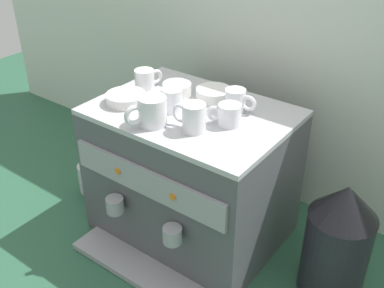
{
  "coord_description": "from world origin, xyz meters",
  "views": [
    {
      "loc": [
        0.75,
        -1.01,
        1.1
      ],
      "look_at": [
        0.0,
        0.0,
        0.34
      ],
      "focal_mm": 43.56,
      "sensor_mm": 36.0,
      "label": 1
    }
  ],
  "objects_px": {
    "ceramic_cup_0": "(228,115)",
    "ceramic_bowl_1": "(126,99)",
    "ceramic_cup_2": "(171,99)",
    "ceramic_cup_3": "(193,117)",
    "ceramic_bowl_2": "(214,94)",
    "ceramic_cup_4": "(146,79)",
    "ceramic_cup_5": "(236,100)",
    "ceramic_cup_1": "(151,112)",
    "ceramic_bowl_0": "(177,90)",
    "milk_pitcher": "(91,178)",
    "coffee_grinder": "(338,240)",
    "espresso_machine": "(191,174)"
  },
  "relations": [
    {
      "from": "ceramic_cup_1",
      "to": "ceramic_bowl_1",
      "type": "height_order",
      "value": "ceramic_cup_1"
    },
    {
      "from": "ceramic_bowl_2",
      "to": "ceramic_cup_3",
      "type": "bearing_deg",
      "value": -71.8
    },
    {
      "from": "espresso_machine",
      "to": "ceramic_cup_5",
      "type": "relative_size",
      "value": 6.03
    },
    {
      "from": "ceramic_bowl_2",
      "to": "ceramic_cup_0",
      "type": "bearing_deg",
      "value": -42.07
    },
    {
      "from": "ceramic_bowl_1",
      "to": "ceramic_bowl_0",
      "type": "bearing_deg",
      "value": 56.51
    },
    {
      "from": "ceramic_cup_0",
      "to": "ceramic_cup_5",
      "type": "bearing_deg",
      "value": 107.33
    },
    {
      "from": "ceramic_cup_4",
      "to": "ceramic_cup_5",
      "type": "relative_size",
      "value": 1.01
    },
    {
      "from": "ceramic_bowl_0",
      "to": "ceramic_cup_2",
      "type": "bearing_deg",
      "value": -60.63
    },
    {
      "from": "ceramic_cup_0",
      "to": "ceramic_bowl_1",
      "type": "height_order",
      "value": "ceramic_cup_0"
    },
    {
      "from": "ceramic_bowl_2",
      "to": "milk_pitcher",
      "type": "height_order",
      "value": "ceramic_bowl_2"
    },
    {
      "from": "espresso_machine",
      "to": "ceramic_cup_2",
      "type": "height_order",
      "value": "ceramic_cup_2"
    },
    {
      "from": "ceramic_cup_4",
      "to": "ceramic_cup_2",
      "type": "bearing_deg",
      "value": -22.85
    },
    {
      "from": "espresso_machine",
      "to": "ceramic_bowl_2",
      "type": "height_order",
      "value": "ceramic_bowl_2"
    },
    {
      "from": "ceramic_cup_0",
      "to": "milk_pitcher",
      "type": "bearing_deg",
      "value": -175.33
    },
    {
      "from": "ceramic_bowl_0",
      "to": "coffee_grinder",
      "type": "relative_size",
      "value": 0.24
    },
    {
      "from": "espresso_machine",
      "to": "ceramic_cup_5",
      "type": "height_order",
      "value": "ceramic_cup_5"
    },
    {
      "from": "ceramic_cup_1",
      "to": "milk_pitcher",
      "type": "bearing_deg",
      "value": 168.4
    },
    {
      "from": "ceramic_cup_0",
      "to": "ceramic_bowl_0",
      "type": "relative_size",
      "value": 1.05
    },
    {
      "from": "ceramic_cup_2",
      "to": "ceramic_bowl_1",
      "type": "bearing_deg",
      "value": -162.18
    },
    {
      "from": "ceramic_cup_2",
      "to": "ceramic_cup_3",
      "type": "relative_size",
      "value": 0.87
    },
    {
      "from": "ceramic_bowl_1",
      "to": "ceramic_bowl_2",
      "type": "xyz_separation_m",
      "value": [
        0.2,
        0.19,
        0.0
      ]
    },
    {
      "from": "ceramic_cup_1",
      "to": "milk_pitcher",
      "type": "height_order",
      "value": "ceramic_cup_1"
    },
    {
      "from": "coffee_grinder",
      "to": "milk_pitcher",
      "type": "xyz_separation_m",
      "value": [
        -0.94,
        -0.08,
        -0.13
      ]
    },
    {
      "from": "ceramic_cup_0",
      "to": "ceramic_cup_3",
      "type": "xyz_separation_m",
      "value": [
        -0.06,
        -0.09,
        0.01
      ]
    },
    {
      "from": "ceramic_bowl_1",
      "to": "coffee_grinder",
      "type": "bearing_deg",
      "value": 8.87
    },
    {
      "from": "ceramic_cup_0",
      "to": "ceramic_cup_4",
      "type": "height_order",
      "value": "ceramic_cup_4"
    },
    {
      "from": "ceramic_bowl_0",
      "to": "ceramic_bowl_1",
      "type": "distance_m",
      "value": 0.17
    },
    {
      "from": "espresso_machine",
      "to": "ceramic_cup_3",
      "type": "bearing_deg",
      "value": -51.33
    },
    {
      "from": "ceramic_cup_1",
      "to": "ceramic_cup_4",
      "type": "relative_size",
      "value": 1.22
    },
    {
      "from": "ceramic_bowl_1",
      "to": "ceramic_cup_5",
      "type": "bearing_deg",
      "value": 27.56
    },
    {
      "from": "ceramic_cup_2",
      "to": "ceramic_bowl_1",
      "type": "distance_m",
      "value": 0.15
    },
    {
      "from": "ceramic_bowl_1",
      "to": "coffee_grinder",
      "type": "height_order",
      "value": "ceramic_bowl_1"
    },
    {
      "from": "ceramic_cup_0",
      "to": "ceramic_cup_4",
      "type": "relative_size",
      "value": 0.97
    },
    {
      "from": "espresso_machine",
      "to": "ceramic_bowl_0",
      "type": "distance_m",
      "value": 0.28
    },
    {
      "from": "ceramic_cup_2",
      "to": "milk_pitcher",
      "type": "height_order",
      "value": "ceramic_cup_2"
    },
    {
      "from": "ceramic_cup_5",
      "to": "ceramic_cup_3",
      "type": "bearing_deg",
      "value": -100.98
    },
    {
      "from": "ceramic_cup_4",
      "to": "ceramic_bowl_1",
      "type": "relative_size",
      "value": 0.8
    },
    {
      "from": "ceramic_bowl_2",
      "to": "ceramic_cup_4",
      "type": "bearing_deg",
      "value": -162.4
    },
    {
      "from": "ceramic_bowl_1",
      "to": "milk_pitcher",
      "type": "distance_m",
      "value": 0.49
    },
    {
      "from": "ceramic_cup_2",
      "to": "ceramic_cup_3",
      "type": "height_order",
      "value": "ceramic_cup_3"
    },
    {
      "from": "espresso_machine",
      "to": "ceramic_cup_4",
      "type": "xyz_separation_m",
      "value": [
        -0.21,
        0.04,
        0.27
      ]
    },
    {
      "from": "ceramic_cup_1",
      "to": "ceramic_cup_5",
      "type": "distance_m",
      "value": 0.26
    },
    {
      "from": "ceramic_bowl_0",
      "to": "ceramic_bowl_2",
      "type": "distance_m",
      "value": 0.12
    },
    {
      "from": "ceramic_cup_1",
      "to": "ceramic_bowl_0",
      "type": "bearing_deg",
      "value": 107.9
    },
    {
      "from": "ceramic_cup_1",
      "to": "espresso_machine",
      "type": "bearing_deg",
      "value": 75.07
    },
    {
      "from": "ceramic_bowl_0",
      "to": "ceramic_cup_5",
      "type": "bearing_deg",
      "value": 5.1
    },
    {
      "from": "ceramic_bowl_0",
      "to": "ceramic_cup_0",
      "type": "bearing_deg",
      "value": -16.02
    },
    {
      "from": "ceramic_cup_1",
      "to": "ceramic_bowl_0",
      "type": "height_order",
      "value": "ceramic_cup_1"
    },
    {
      "from": "ceramic_bowl_2",
      "to": "coffee_grinder",
      "type": "xyz_separation_m",
      "value": [
        0.49,
        -0.08,
        -0.29
      ]
    },
    {
      "from": "ceramic_bowl_0",
      "to": "coffee_grinder",
      "type": "distance_m",
      "value": 0.66
    }
  ]
}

